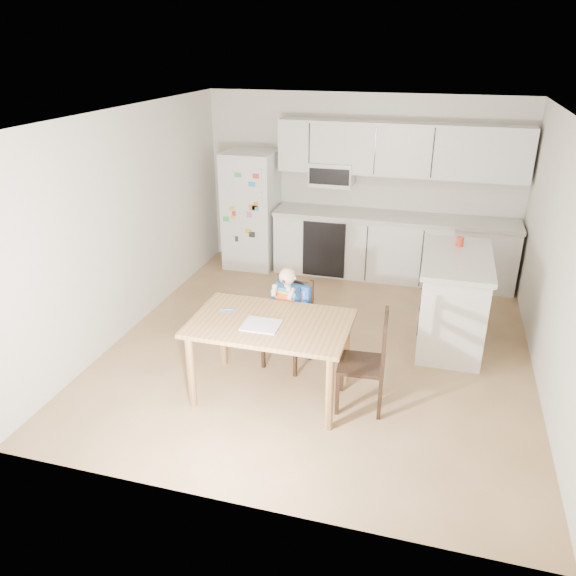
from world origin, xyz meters
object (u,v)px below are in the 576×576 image
(chair_booster, at_px, (289,306))
(chair_side, at_px, (373,356))
(refrigerator, at_px, (251,210))
(red_cup, at_px, (460,242))
(kitchen_island, at_px, (453,299))
(dining_table, at_px, (271,331))

(chair_booster, bearing_deg, chair_side, -19.21)
(refrigerator, relative_size, red_cup, 16.19)
(kitchen_island, distance_m, red_cup, 0.66)
(refrigerator, distance_m, dining_table, 3.47)
(dining_table, relative_size, chair_booster, 1.34)
(refrigerator, relative_size, kitchen_island, 1.23)
(red_cup, bearing_deg, refrigerator, 155.78)
(kitchen_island, relative_size, chair_booster, 1.27)
(refrigerator, xyz_separation_m, red_cup, (2.94, -1.32, 0.22))
(kitchen_island, distance_m, chair_booster, 1.88)
(refrigerator, distance_m, chair_booster, 2.92)
(refrigerator, height_order, chair_side, refrigerator)
(refrigerator, relative_size, dining_table, 1.17)
(kitchen_island, relative_size, red_cup, 13.17)
(red_cup, distance_m, chair_side, 2.04)
(red_cup, bearing_deg, kitchen_island, -91.36)
(dining_table, relative_size, chair_side, 1.54)
(dining_table, height_order, chair_side, chair_side)
(refrigerator, height_order, red_cup, refrigerator)
(red_cup, relative_size, chair_side, 0.11)
(refrigerator, xyz_separation_m, kitchen_island, (2.93, -1.66, -0.34))
(kitchen_island, relative_size, chair_side, 1.46)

